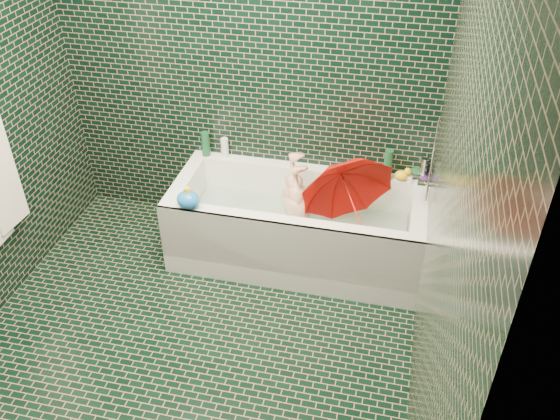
% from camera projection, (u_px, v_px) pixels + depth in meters
% --- Properties ---
extents(floor, '(2.80, 2.80, 0.00)m').
position_uv_depth(floor, '(188.00, 352.00, 3.53)').
color(floor, black).
rests_on(floor, ground).
extents(wall_back, '(2.80, 0.00, 2.80)m').
position_uv_depth(wall_back, '(244.00, 64.00, 3.91)').
color(wall_back, black).
rests_on(wall_back, floor).
extents(wall_right, '(0.00, 2.80, 2.80)m').
position_uv_depth(wall_right, '(445.00, 211.00, 2.56)').
color(wall_right, black).
rests_on(wall_right, floor).
extents(bathtub, '(1.70, 0.75, 0.55)m').
position_uv_depth(bathtub, '(296.00, 233.00, 4.12)').
color(bathtub, white).
rests_on(bathtub, floor).
extents(bath_mat, '(1.35, 0.47, 0.01)m').
position_uv_depth(bath_mat, '(297.00, 238.00, 4.17)').
color(bath_mat, '#43D52A').
rests_on(bath_mat, bathtub).
extents(water, '(1.48, 0.53, 0.00)m').
position_uv_depth(water, '(297.00, 222.00, 4.08)').
color(water, silver).
rests_on(water, bathtub).
extents(faucet, '(0.18, 0.19, 0.55)m').
position_uv_depth(faucet, '(427.00, 179.00, 3.65)').
color(faucet, silver).
rests_on(faucet, wall_right).
extents(child, '(0.99, 0.55, 0.28)m').
position_uv_depth(child, '(300.00, 219.00, 4.09)').
color(child, '#D79F86').
rests_on(child, bathtub).
extents(umbrella, '(0.82, 0.94, 0.82)m').
position_uv_depth(umbrella, '(352.00, 202.00, 3.77)').
color(umbrella, red).
rests_on(umbrella, bathtub).
extents(soap_bottle_a, '(0.13, 0.13, 0.25)m').
position_uv_depth(soap_bottle_a, '(407.00, 182.00, 4.04)').
color(soap_bottle_a, white).
rests_on(soap_bottle_a, bathtub).
extents(soap_bottle_b, '(0.12, 0.12, 0.19)m').
position_uv_depth(soap_bottle_b, '(420.00, 183.00, 4.02)').
color(soap_bottle_b, '#471E71').
rests_on(soap_bottle_b, bathtub).
extents(soap_bottle_c, '(0.16, 0.16, 0.19)m').
position_uv_depth(soap_bottle_c, '(416.00, 182.00, 4.04)').
color(soap_bottle_c, '#144926').
rests_on(soap_bottle_c, bathtub).
extents(bottle_right_tall, '(0.06, 0.06, 0.23)m').
position_uv_depth(bottle_right_tall, '(388.00, 165.00, 4.00)').
color(bottle_right_tall, '#144926').
rests_on(bottle_right_tall, bathtub).
extents(bottle_right_pump, '(0.06, 0.06, 0.18)m').
position_uv_depth(bottle_right_pump, '(424.00, 170.00, 4.00)').
color(bottle_right_pump, silver).
rests_on(bottle_right_pump, bathtub).
extents(bottle_left_tall, '(0.06, 0.06, 0.18)m').
position_uv_depth(bottle_left_tall, '(206.00, 144.00, 4.28)').
color(bottle_left_tall, '#144926').
rests_on(bottle_left_tall, bathtub).
extents(bottle_left_short, '(0.07, 0.07, 0.15)m').
position_uv_depth(bottle_left_short, '(225.00, 148.00, 4.27)').
color(bottle_left_short, white).
rests_on(bottle_left_short, bathtub).
extents(rubber_duck, '(0.13, 0.10, 0.10)m').
position_uv_depth(rubber_duck, '(403.00, 175.00, 4.03)').
color(rubber_duck, yellow).
rests_on(rubber_duck, bathtub).
extents(bath_toy, '(0.17, 0.15, 0.15)m').
position_uv_depth(bath_toy, '(188.00, 199.00, 3.75)').
color(bath_toy, blue).
rests_on(bath_toy, bathtub).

